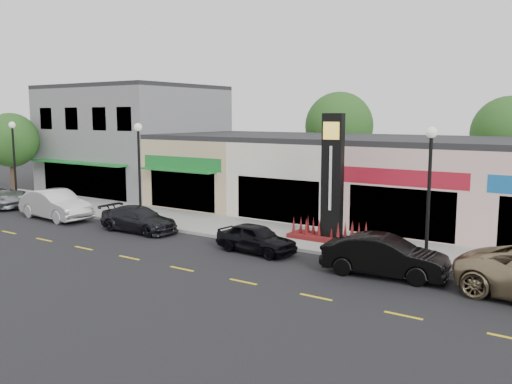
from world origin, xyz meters
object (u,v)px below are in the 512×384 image
car_white_van (55,205)px  car_dark_sedan (139,219)px  lamp_west_near (139,162)px  car_black_sedan (256,238)px  car_black_conv (385,256)px  tree_west_sidewalk (11,140)px  lamp_east_near (429,182)px  pylon_sign (332,196)px  lamp_west_far (14,154)px

car_white_van → car_dark_sedan: car_white_van is taller
lamp_west_near → car_black_sedan: 9.58m
lamp_west_near → car_black_conv: size_ratio=1.17×
tree_west_sidewalk → car_dark_sedan: tree_west_sidewalk is taller
lamp_west_near → car_dark_sedan: size_ratio=1.21×
lamp_east_near → car_white_van: 21.38m
pylon_sign → car_dark_sedan: 10.22m
lamp_west_far → lamp_east_near: size_ratio=1.00×
car_black_conv → lamp_east_near: bearing=-33.9°
tree_west_sidewalk → pylon_sign: 26.57m
pylon_sign → car_black_sedan: (-2.01, -3.40, -1.63)m
pylon_sign → lamp_west_near: bearing=-171.2°
lamp_west_far → car_dark_sedan: lamp_west_far is taller
lamp_west_far → car_black_sedan: 21.25m
lamp_west_near → car_dark_sedan: 3.51m
car_black_conv → lamp_west_near: bearing=76.5°
lamp_east_near → car_black_sedan: (-7.01, -1.70, -2.83)m
car_dark_sedan → car_black_sedan: size_ratio=1.19×
lamp_west_near → car_white_van: size_ratio=1.05×
car_white_van → car_black_sedan: 14.13m
lamp_west_far → lamp_east_near: 28.00m
lamp_east_near → lamp_west_far: bearing=180.0°
lamp_east_near → car_black_sedan: 7.74m
tree_west_sidewalk → lamp_west_far: 4.10m
car_dark_sedan → lamp_west_far: bearing=82.6°
lamp_west_near → pylon_sign: bearing=8.8°
lamp_west_near → car_black_sedan: (8.99, -1.70, -2.83)m
lamp_west_near → car_dark_sedan: bearing=-46.6°
tree_west_sidewalk → car_black_conv: size_ratio=1.33×
lamp_east_near → car_black_conv: size_ratio=1.17×
car_white_van → car_black_conv: car_white_van is taller
lamp_west_near → lamp_east_near: 16.00m
lamp_east_near → car_dark_sedan: size_ratio=1.21×
tree_west_sidewalk → lamp_west_near: 15.65m
pylon_sign → car_black_sedan: size_ratio=1.57×
car_black_sedan → car_black_conv: car_black_conv is taller
tree_west_sidewalk → pylon_sign: (26.50, -0.30, -1.93)m
lamp_west_far → pylon_sign: size_ratio=0.91×
tree_west_sidewalk → car_white_van: 11.54m
tree_west_sidewalk → pylon_sign: tree_west_sidewalk is taller
car_white_van → car_black_conv: size_ratio=1.11×
car_black_conv → tree_west_sidewalk: bearing=76.4°
pylon_sign → car_dark_sedan: pylon_sign is taller
tree_west_sidewalk → car_white_van: size_ratio=1.19×
lamp_west_near → lamp_east_near: same height
car_black_sedan → lamp_west_near: bearing=83.9°
lamp_east_near → car_black_sedan: size_ratio=1.43×
tree_west_sidewalk → lamp_east_near: tree_west_sidewalk is taller
pylon_sign → lamp_east_near: bearing=-18.7°
lamp_east_near → car_dark_sedan: bearing=-174.0°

